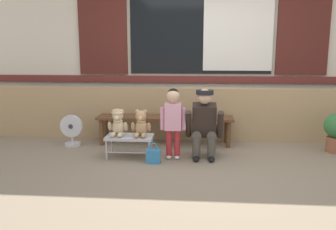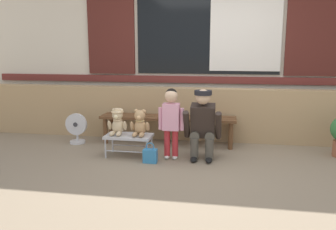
# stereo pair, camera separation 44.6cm
# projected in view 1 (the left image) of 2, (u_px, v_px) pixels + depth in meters

# --- Properties ---
(ground_plane) EXTENTS (60.00, 60.00, 0.00)m
(ground_plane) POSITION_uv_depth(u_px,v_px,m) (200.00, 167.00, 4.41)
(ground_plane) COLOR #84725B
(brick_low_wall) EXTENTS (8.23, 0.25, 0.85)m
(brick_low_wall) POSITION_uv_depth(u_px,v_px,m) (200.00, 114.00, 5.73)
(brick_low_wall) COLOR tan
(brick_low_wall) RESTS_ON ground
(shop_facade) EXTENTS (8.40, 0.26, 3.29)m
(shop_facade) POSITION_uv_depth(u_px,v_px,m) (201.00, 38.00, 6.00)
(shop_facade) COLOR beige
(shop_facade) RESTS_ON ground
(wooden_bench_long) EXTENTS (2.10, 0.40, 0.44)m
(wooden_bench_long) POSITION_uv_depth(u_px,v_px,m) (165.00, 121.00, 5.42)
(wooden_bench_long) COLOR brown
(wooden_bench_long) RESTS_ON ground
(small_display_bench) EXTENTS (0.64, 0.36, 0.30)m
(small_display_bench) POSITION_uv_depth(u_px,v_px,m) (130.00, 138.00, 4.77)
(small_display_bench) COLOR #BCBCC1
(small_display_bench) RESTS_ON ground
(teddy_bear_with_hat) EXTENTS (0.28, 0.27, 0.36)m
(teddy_bear_with_hat) POSITION_uv_depth(u_px,v_px,m) (118.00, 123.00, 4.75)
(teddy_bear_with_hat) COLOR #CCB289
(teddy_bear_with_hat) RESTS_ON small_display_bench
(teddy_bear_plain) EXTENTS (0.28, 0.26, 0.36)m
(teddy_bear_plain) POSITION_uv_depth(u_px,v_px,m) (141.00, 124.00, 4.72)
(teddy_bear_plain) COLOR tan
(teddy_bear_plain) RESTS_ON small_display_bench
(child_standing) EXTENTS (0.35, 0.18, 0.96)m
(child_standing) POSITION_uv_depth(u_px,v_px,m) (173.00, 116.00, 4.64)
(child_standing) COLOR #B7282D
(child_standing) RESTS_ON ground
(adult_crouching) EXTENTS (0.50, 0.49, 0.95)m
(adult_crouching) POSITION_uv_depth(u_px,v_px,m) (205.00, 123.00, 4.72)
(adult_crouching) COLOR #4C473D
(adult_crouching) RESTS_ON ground
(handbag_on_ground) EXTENTS (0.18, 0.11, 0.27)m
(handbag_on_ground) POSITION_uv_depth(u_px,v_px,m) (153.00, 156.00, 4.55)
(handbag_on_ground) COLOR teal
(handbag_on_ground) RESTS_ON ground
(floor_fan) EXTENTS (0.34, 0.24, 0.48)m
(floor_fan) POSITION_uv_depth(u_px,v_px,m) (72.00, 130.00, 5.35)
(floor_fan) COLOR silver
(floor_fan) RESTS_ON ground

